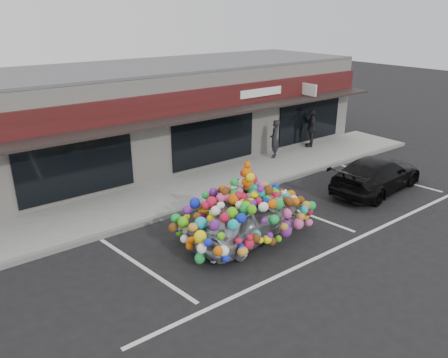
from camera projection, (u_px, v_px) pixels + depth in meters
ground at (239, 236)px, 13.53m from camera, size 90.00×90.00×0.00m
shop_building at (118, 118)px, 19.03m from camera, size 24.00×7.20×4.31m
sidewalk at (173, 194)px, 16.48m from camera, size 26.00×3.00×0.15m
kerb at (195, 207)px, 15.36m from camera, size 26.00×0.18×0.16m
parking_stripe_left at (144, 268)px, 11.87m from camera, size 0.73×4.37×0.01m
parking_stripe_mid at (298, 211)px, 15.25m from camera, size 0.73×4.37×0.01m
parking_stripe_right at (388, 178)px, 18.30m from camera, size 0.73×4.37×0.01m
lane_line at (341, 246)px, 12.94m from camera, size 14.00×0.12×0.01m
toy_car at (247, 214)px, 13.09m from camera, size 2.86×4.46×2.44m
black_sedan at (376, 174)px, 16.79m from camera, size 2.35×4.75×1.33m
pedestrian_a at (275, 139)px, 20.10m from camera, size 0.76×0.74×1.76m
pedestrian_c at (311, 128)px, 21.70m from camera, size 1.13×1.07×1.88m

